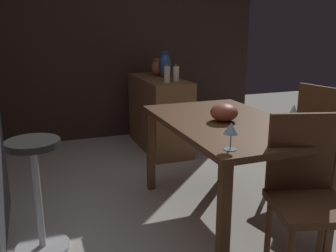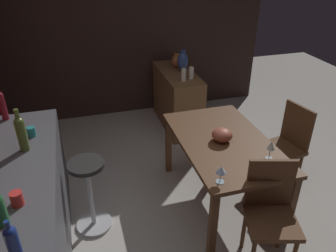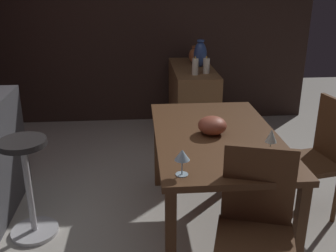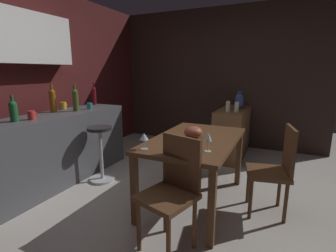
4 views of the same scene
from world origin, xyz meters
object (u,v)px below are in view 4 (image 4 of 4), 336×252
object	(u,v)px
cup_red	(32,115)
vase_copper	(239,102)
pillar_candle_tall	(228,107)
bar_stool	(101,152)
sideboard_cabinet	(232,133)
fruit_bowl	(193,132)
pillar_candle_short	(237,107)
chair_near_window	(172,189)
wine_bottle_olive	(75,99)
wine_glass_right	(144,137)
wine_glass_left	(208,137)
vase_ceramic_blue	(239,101)
wine_bottle_green	(13,110)
wine_bottle_ruby	(94,95)
wine_bottle_amber	(53,100)
chair_by_doorway	(275,168)
cup_mustard	(63,106)
dining_table	(195,146)
cup_teal	(90,106)

from	to	relation	value
cup_red	vase_copper	xyz separation A→B (m)	(2.52, -1.89, -0.04)
pillar_candle_tall	bar_stool	bearing A→B (deg)	135.49
sideboard_cabinet	fruit_bowl	xyz separation A→B (m)	(-1.72, 0.11, 0.39)
pillar_candle_short	chair_near_window	bearing A→B (deg)	177.26
sideboard_cabinet	wine_bottle_olive	distance (m)	2.55
wine_glass_right	wine_bottle_olive	xyz separation A→B (m)	(0.66, 1.46, 0.21)
wine_glass_left	wine_bottle_olive	world-z (taller)	wine_bottle_olive
bar_stool	vase_ceramic_blue	bearing A→B (deg)	-40.09
wine_glass_right	bar_stool	bearing A→B (deg)	60.34
bar_stool	vase_copper	distance (m)	2.46
wine_glass_left	wine_bottle_green	size ratio (longest dim) A/B	0.61
wine_bottle_ruby	wine_bottle_olive	distance (m)	0.66
vase_ceramic_blue	pillar_candle_short	bearing A→B (deg)	-177.02
wine_bottle_ruby	cup_red	distance (m)	1.33
wine_bottle_amber	chair_by_doorway	bearing A→B (deg)	-85.51
vase_copper	fruit_bowl	bearing A→B (deg)	175.23
chair_by_doorway	cup_mustard	bearing A→B (deg)	89.53
wine_bottle_green	wine_bottle_ruby	world-z (taller)	wine_bottle_ruby
chair_by_doorway	wine_glass_right	distance (m)	1.35
wine_bottle_amber	vase_ceramic_blue	size ratio (longest dim) A/B	1.26
chair_near_window	cup_red	xyz separation A→B (m)	(0.17, 1.82, 0.44)
wine_bottle_ruby	wine_glass_left	bearing A→B (deg)	-116.29
vase_ceramic_blue	bar_stool	bearing A→B (deg)	139.91
wine_glass_right	fruit_bowl	distance (m)	0.63
bar_stool	cup_mustard	distance (m)	0.95
wine_bottle_ruby	chair_by_doorway	bearing A→B (deg)	-102.14
chair_by_doorway	vase_ceramic_blue	xyz separation A→B (m)	(1.63, 0.65, 0.46)
cup_red	wine_bottle_green	bearing A→B (deg)	154.94
dining_table	wine_glass_left	size ratio (longest dim) A/B	7.88
wine_bottle_amber	cup_mustard	world-z (taller)	wine_bottle_amber
bar_stool	vase_ceramic_blue	size ratio (longest dim) A/B	2.51
wine_glass_left	fruit_bowl	bearing A→B (deg)	34.96
dining_table	vase_ceramic_blue	distance (m)	1.78
wine_bottle_amber	vase_copper	size ratio (longest dim) A/B	1.88
cup_mustard	fruit_bowl	bearing A→B (deg)	-93.75
sideboard_cabinet	pillar_candle_tall	distance (m)	0.60
dining_table	vase_copper	xyz separation A→B (m)	(1.93, -0.13, 0.26)
wine_bottle_green	chair_by_doorway	bearing A→B (deg)	-71.94
dining_table	fruit_bowl	bearing A→B (deg)	82.30
chair_near_window	vase_copper	world-z (taller)	vase_copper
fruit_bowl	cup_teal	distance (m)	1.73
chair_near_window	bar_stool	bearing A→B (deg)	60.78
chair_near_window	wine_bottle_olive	distance (m)	2.09
cup_red	vase_ceramic_blue	size ratio (longest dim) A/B	0.39
sideboard_cabinet	pillar_candle_tall	world-z (taller)	pillar_candle_tall
cup_teal	cup_mustard	xyz separation A→B (m)	(-0.17, 0.34, 0.01)
vase_ceramic_blue	wine_bottle_green	bearing A→B (deg)	141.41
wine_glass_right	wine_bottle_ruby	bearing A→B (deg)	52.76
vase_copper	dining_table	bearing A→B (deg)	176.08
cup_teal	wine_glass_right	bearing A→B (deg)	-121.63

